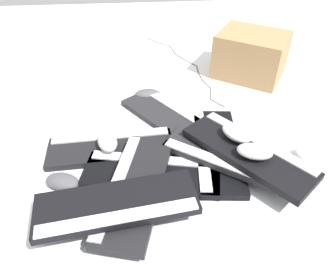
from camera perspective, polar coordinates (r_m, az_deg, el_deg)
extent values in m
plane|color=white|center=(1.23, -1.88, -0.49)|extent=(3.20, 3.20, 0.00)
cube|color=black|center=(1.07, -2.91, -7.01)|extent=(0.23, 0.46, 0.02)
cube|color=silver|center=(1.10, -2.47, -4.37)|extent=(0.12, 0.42, 0.01)
cube|color=black|center=(1.17, 8.61, -2.62)|extent=(0.45, 0.19, 0.02)
cube|color=silver|center=(1.15, 5.91, -2.06)|extent=(0.42, 0.08, 0.01)
cube|color=#232326|center=(1.30, 0.23, 2.73)|extent=(0.44, 0.39, 0.02)
cube|color=silver|center=(1.32, 2.04, 4.23)|extent=(0.35, 0.28, 0.01)
cube|color=black|center=(1.18, -9.87, -2.47)|extent=(0.17, 0.45, 0.02)
cube|color=silver|center=(1.21, -9.96, -0.18)|extent=(0.06, 0.42, 0.01)
cube|color=black|center=(1.00, -5.53, -9.13)|extent=(0.46, 0.26, 0.02)
cube|color=#B2B5BA|center=(1.00, -8.75, -8.08)|extent=(0.41, 0.14, 0.01)
cube|color=#232326|center=(1.11, 10.83, -3.70)|extent=(0.37, 0.45, 0.02)
cube|color=silver|center=(1.06, 9.82, -4.92)|extent=(0.27, 0.37, 0.01)
cube|color=black|center=(0.92, -8.86, -11.87)|extent=(0.21, 0.46, 0.02)
cube|color=silver|center=(0.88, -8.58, -14.06)|extent=(0.10, 0.42, 0.01)
cube|color=black|center=(1.09, 13.75, -3.12)|extent=(0.43, 0.40, 0.02)
cube|color=#B2B5BA|center=(1.11, 15.51, -1.16)|extent=(0.35, 0.29, 0.01)
ellipsoid|color=#4C4C51|center=(1.44, -3.58, 7.04)|extent=(0.07, 0.11, 0.04)
ellipsoid|color=silver|center=(1.10, 11.82, 0.25)|extent=(0.13, 0.12, 0.04)
ellipsoid|color=#B7B7BC|center=(1.15, -10.51, -1.22)|extent=(0.12, 0.09, 0.04)
ellipsoid|color=black|center=(0.98, -5.90, -12.20)|extent=(0.12, 0.13, 0.04)
ellipsoid|color=#4C4C51|center=(1.09, -17.91, -7.77)|extent=(0.10, 0.13, 0.04)
ellipsoid|color=silver|center=(1.21, 23.14, -3.72)|extent=(0.13, 0.10, 0.04)
ellipsoid|color=#B7B7BC|center=(1.04, 14.88, -2.85)|extent=(0.10, 0.13, 0.04)
cylinder|color=#59595B|center=(1.42, 8.59, 5.54)|extent=(0.07, 0.05, 0.01)
cylinder|color=#59595B|center=(1.48, 7.44, 7.17)|extent=(0.09, 0.03, 0.01)
cylinder|color=#59595B|center=(1.55, 6.87, 8.64)|extent=(0.06, 0.03, 0.01)
cylinder|color=#59595B|center=(1.60, 5.81, 9.89)|extent=(0.08, 0.02, 0.01)
cylinder|color=#59595B|center=(1.67, 5.21, 11.22)|extent=(0.08, 0.01, 0.01)
cylinder|color=#59595B|center=(1.74, 3.96, 12.41)|extent=(0.08, 0.06, 0.01)
cylinder|color=#59595B|center=(1.80, 2.03, 13.48)|extent=(0.08, 0.05, 0.01)
cylinder|color=#59595B|center=(1.88, 0.76, 14.63)|extent=(0.10, 0.03, 0.01)
cylinder|color=#59595B|center=(1.94, -0.87, 15.55)|extent=(0.07, 0.08, 0.01)
cylinder|color=#59595B|center=(2.00, -2.89, 16.19)|extent=(0.07, 0.06, 0.01)
sphere|color=#59595B|center=(1.40, 9.81, 4.82)|extent=(0.01, 0.01, 0.01)
sphere|color=#59595B|center=(1.45, 7.41, 6.22)|extent=(0.01, 0.01, 0.01)
sphere|color=#59595B|center=(1.52, 7.48, 8.06)|extent=(0.01, 0.01, 0.01)
sphere|color=#59595B|center=(1.57, 6.27, 9.19)|extent=(0.01, 0.01, 0.01)
sphere|color=#59595B|center=(1.64, 5.36, 10.56)|extent=(0.01, 0.01, 0.01)
sphere|color=#59595B|center=(1.71, 5.06, 11.86)|extent=(0.01, 0.01, 0.01)
sphere|color=#59595B|center=(1.77, 2.89, 12.94)|extent=(0.01, 0.01, 0.01)
sphere|color=#59595B|center=(1.83, 1.20, 14.00)|extent=(0.01, 0.01, 0.01)
sphere|color=#59595B|center=(1.92, 0.35, 15.23)|extent=(0.01, 0.01, 0.01)
sphere|color=#59595B|center=(1.97, -2.06, 15.85)|extent=(0.01, 0.01, 0.01)
sphere|color=#59595B|center=(2.03, -3.70, 16.51)|extent=(0.01, 0.01, 0.01)
cube|color=#9E774C|center=(1.62, 14.20, 13.27)|extent=(0.37, 0.39, 0.21)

